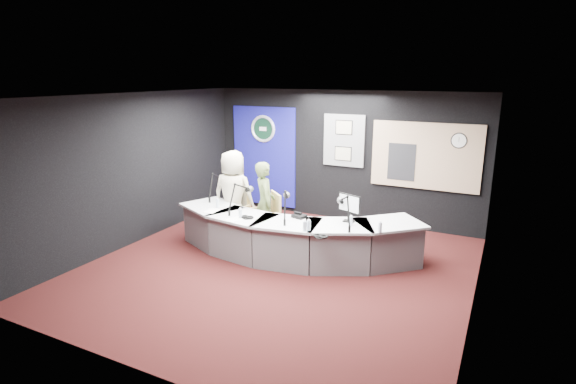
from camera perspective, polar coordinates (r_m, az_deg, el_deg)
The scene contains 33 objects.
ground at distance 7.54m, azimuth -1.36°, elevation -9.69°, with size 6.00×6.00×0.00m, color black.
ceiling at distance 6.87m, azimuth -1.51°, elevation 12.09°, with size 6.00×6.00×0.02m, color silver.
wall_back at distance 9.77m, azimuth 6.83°, elevation 4.52°, with size 6.00×0.02×2.80m, color black.
wall_front at distance 4.76m, azimuth -18.66°, elevation -7.23°, with size 6.00×0.02×2.80m, color black.
wall_left at distance 8.85m, azimuth -18.90°, elevation 2.75°, with size 0.02×6.00×2.80m, color black.
wall_right at distance 6.31m, azimuth 23.47°, elevation -2.31°, with size 0.02×6.00×2.80m, color black.
broadcast_desk at distance 7.87m, azimuth 0.17°, elevation -5.65°, with size 4.50×1.90×0.75m, color #B7BABC, non-canonical shape.
backdrop_panel at distance 10.55m, azimuth -3.04°, elevation 4.53°, with size 1.60×0.05×2.30m, color #0E0D65.
agency_seal at distance 10.42m, azimuth -3.20°, elevation 8.01°, with size 0.63×0.63×0.07m, color silver.
seal_center at distance 10.42m, azimuth -3.18°, elevation 8.01°, with size 0.48×0.48×0.01m, color black.
pinboard at distance 9.67m, azimuth 7.11°, elevation 6.50°, with size 0.90×0.04×1.10m, color slate.
framed_photo_upper at distance 9.61m, azimuth 7.10°, elevation 8.13°, with size 0.34×0.02×0.27m, color tan.
framed_photo_lower at distance 9.69m, azimuth 7.00°, elevation 4.84°, with size 0.34×0.02×0.27m, color tan.
booth_window_frame at distance 9.29m, azimuth 17.03°, elevation 4.38°, with size 2.12×0.06×1.32m, color tan.
booth_glow at distance 9.28m, azimuth 17.02°, elevation 4.37°, with size 2.00×0.02×1.20m, color beige.
equipment_rack at distance 9.37m, azimuth 14.22°, elevation 3.72°, with size 0.55×0.02×0.75m, color black.
wall_clock at distance 9.13m, azimuth 20.88°, elevation 6.12°, with size 0.28×0.28×0.01m, color white.
armchair_left at distance 8.83m, azimuth -6.88°, elevation -2.56°, with size 0.57×0.57×1.02m, color tan, non-canonical shape.
armchair_right at distance 8.49m, azimuth -2.93°, elevation -3.31°, with size 0.55×0.55×0.98m, color tan, non-canonical shape.
draped_jacket at distance 9.02m, azimuth -6.32°, elevation -1.42°, with size 0.50×0.10×0.70m, color slate.
person_man at distance 8.73m, azimuth -6.95°, elevation -0.34°, with size 0.84×0.55×1.72m, color beige.
person_woman at distance 8.40m, azimuth -2.96°, elevation -1.41°, with size 0.57×0.38×1.57m, color #4D5D31.
computer_monitor at distance 7.42m, azimuth 7.80°, elevation -1.41°, with size 0.45×0.03×0.31m, color black.
desk_phone at distance 7.65m, azimuth 1.43°, elevation -3.09°, with size 0.22×0.18×0.05m, color black.
headphones_near at distance 6.77m, azimuth 4.16°, elevation -5.61°, with size 0.20×0.20×0.03m, color black.
headphones_far at distance 7.66m, azimuth -5.20°, elevation -3.19°, with size 0.20×0.20×0.03m, color black.
paper_stack at distance 8.14m, azimuth -9.64°, elevation -2.36°, with size 0.20×0.29×0.00m, color white.
notepad at distance 7.63m, azimuth -6.68°, elevation -3.43°, with size 0.21×0.31×0.00m, color white.
boom_mic_a at distance 8.87m, azimuth -9.12°, elevation 1.07°, with size 0.23×0.73×0.60m, color black, non-canonical shape.
boom_mic_b at distance 7.97m, azimuth -6.13°, elevation -0.37°, with size 0.18×0.74×0.60m, color black, non-canonical shape.
boom_mic_c at distance 7.47m, azimuth -0.30°, elevation -1.32°, with size 0.37×0.69×0.60m, color black, non-canonical shape.
boom_mic_d at distance 7.22m, azimuth 7.24°, elevation -2.02°, with size 0.46×0.64×0.60m, color black, non-canonical shape.
water_bottles at distance 7.40m, azimuth -0.15°, elevation -3.17°, with size 3.08×0.61×0.18m, color silver, non-canonical shape.
Camera 1 is at (3.21, -6.07, 3.12)m, focal length 28.00 mm.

